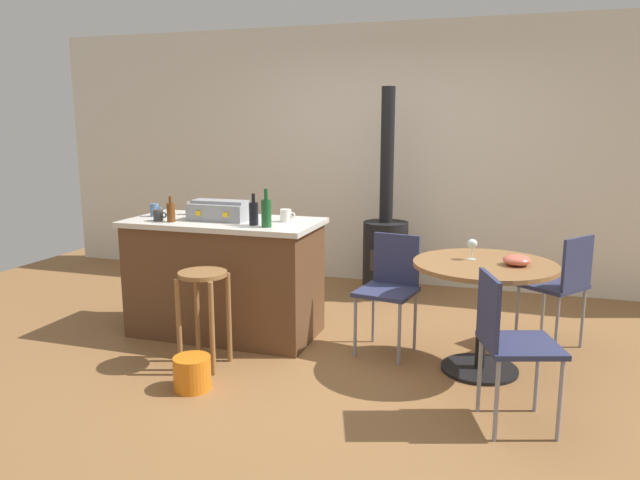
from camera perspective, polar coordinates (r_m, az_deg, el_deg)
ground_plane at (r=4.49m, az=1.37°, el=-11.01°), size 8.80×8.80×0.00m
back_wall at (r=6.39m, az=7.29°, el=7.92°), size 8.00×0.10×2.70m
kitchen_island at (r=4.89m, az=-9.04°, el=-3.50°), size 1.53×0.75×0.94m
wooden_stool at (r=4.24m, az=-11.04°, el=-5.42°), size 0.34×0.34×0.68m
dining_table at (r=4.21m, az=15.32°, el=-4.52°), size 0.96×0.96×0.77m
folding_chair_near at (r=4.48m, az=6.68°, el=-4.12°), size 0.46×0.46×0.87m
folding_chair_far at (r=3.50m, az=17.51°, el=-8.83°), size 0.50×0.50×0.88m
folding_chair_left at (r=4.83m, az=21.96°, el=-3.68°), size 0.56×0.56×0.88m
wood_stove at (r=5.92m, az=6.24°, el=-0.47°), size 0.44×0.45×2.03m
toolbox at (r=4.79m, az=-9.50°, el=2.77°), size 0.47×0.28×0.16m
bottle_0 at (r=4.77m, az=-14.02°, el=2.61°), size 0.06×0.06×0.20m
bottle_1 at (r=4.50m, az=-6.34°, el=2.57°), size 0.07×0.07×0.24m
bottle_2 at (r=4.41m, az=-5.13°, el=2.64°), size 0.08×0.08×0.28m
cup_0 at (r=4.65m, az=-3.27°, el=2.35°), size 0.12×0.09×0.10m
cup_1 at (r=5.13m, az=-12.15°, el=2.98°), size 0.12×0.08×0.11m
cup_2 at (r=5.10m, az=-15.47°, el=2.77°), size 0.11×0.07×0.10m
cup_3 at (r=4.85m, az=-15.13°, el=2.29°), size 0.11×0.08×0.09m
wine_glass at (r=4.22m, az=14.29°, el=-0.40°), size 0.07×0.07×0.14m
serving_bowl at (r=4.14m, az=18.24°, el=-1.83°), size 0.18×0.18×0.07m
plastic_bucket at (r=4.03m, az=-12.07°, el=-12.29°), size 0.24×0.24×0.22m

